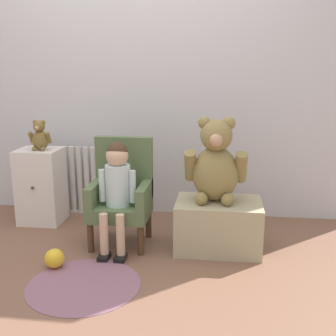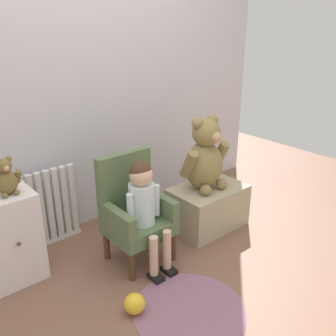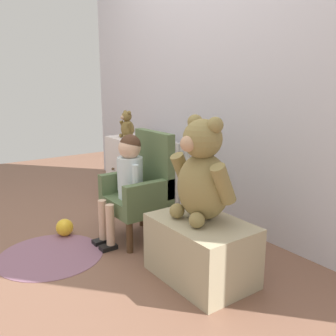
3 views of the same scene
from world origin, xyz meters
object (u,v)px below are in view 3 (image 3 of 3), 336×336
object	(u,v)px
floor_rug	(51,255)
child_figure	(127,173)
small_dresser	(129,170)
toy_ball	(65,227)
radiator	(172,175)
large_teddy_bear	(203,175)
small_teddy_bear	(127,126)
low_bench	(201,250)
child_armchair	(142,188)

from	to	relation	value
floor_rug	child_figure	bearing A→B (deg)	81.35
small_dresser	toy_ball	bearing A→B (deg)	-62.23
radiator	floor_rug	xyz separation A→B (m)	(0.32, -1.19, -0.28)
radiator	small_dresser	world-z (taller)	small_dresser
large_teddy_bear	toy_ball	bearing A→B (deg)	-155.90
child_figure	floor_rug	bearing A→B (deg)	-98.65
large_teddy_bear	floor_rug	xyz separation A→B (m)	(-0.73, -0.63, -0.59)
floor_rug	small_dresser	bearing A→B (deg)	124.38
small_teddy_bear	low_bench	bearing A→B (deg)	-13.22
radiator	child_figure	size ratio (longest dim) A/B	0.78
large_teddy_bear	small_dresser	bearing A→B (deg)	166.88
child_figure	large_teddy_bear	distance (m)	0.67
child_armchair	child_figure	size ratio (longest dim) A/B	1.01
child_figure	large_teddy_bear	bearing A→B (deg)	8.93
low_bench	small_dresser	bearing A→B (deg)	166.18
child_figure	child_armchair	bearing A→B (deg)	90.00
child_figure	small_teddy_bear	bearing A→B (deg)	150.15
child_armchair	child_figure	xyz separation A→B (m)	(-0.00, -0.11, 0.13)
child_armchair	large_teddy_bear	distance (m)	0.69
small_dresser	child_figure	world-z (taller)	child_figure
large_teddy_bear	toy_ball	distance (m)	1.20
small_dresser	child_armchair	xyz separation A→B (m)	(0.73, -0.31, 0.06)
toy_ball	large_teddy_bear	bearing A→B (deg)	24.10
child_armchair	small_teddy_bear	distance (m)	0.83
low_bench	floor_rug	distance (m)	0.98
child_armchair	small_teddy_bear	world-z (taller)	small_teddy_bear
low_bench	floor_rug	world-z (taller)	low_bench
floor_rug	toy_ball	bearing A→B (deg)	142.81
radiator	child_armchair	bearing A→B (deg)	-54.10
child_figure	radiator	bearing A→B (deg)	120.94
child_armchair	toy_ball	world-z (taller)	child_armchair
radiator	child_figure	distance (m)	0.80
child_armchair	large_teddy_bear	bearing A→B (deg)	-1.03
low_bench	toy_ball	size ratio (longest dim) A/B	4.69
small_dresser	low_bench	distance (m)	1.46
child_armchair	low_bench	xyz separation A→B (m)	(0.68, -0.04, -0.19)
low_bench	toy_ball	distance (m)	1.10
floor_rug	toy_ball	size ratio (longest dim) A/B	5.37
low_bench	large_teddy_bear	xyz separation A→B (m)	(-0.03, 0.02, 0.42)
low_bench	radiator	bearing A→B (deg)	151.46
radiator	small_teddy_bear	size ratio (longest dim) A/B	2.46
small_teddy_bear	floor_rug	xyz separation A→B (m)	(0.62, -0.93, -0.70)
toy_ball	floor_rug	bearing A→B (deg)	-37.19
small_dresser	large_teddy_bear	size ratio (longest dim) A/B	1.04
toy_ball	child_armchair	bearing A→B (deg)	53.83
child_armchair	large_teddy_bear	size ratio (longest dim) A/B	1.31
child_armchair	toy_ball	size ratio (longest dim) A/B	6.07
radiator	small_teddy_bear	world-z (taller)	small_teddy_bear
small_dresser	large_teddy_bear	xyz separation A→B (m)	(1.38, -0.32, 0.29)
small_dresser	large_teddy_bear	world-z (taller)	large_teddy_bear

